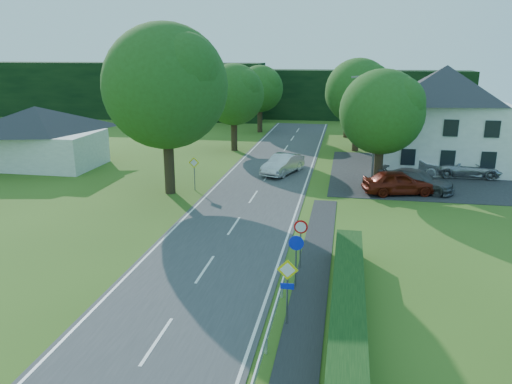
% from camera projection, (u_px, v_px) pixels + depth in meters
% --- Properties ---
extents(road, '(7.00, 80.00, 0.04)m').
position_uv_depth(road, '(241.00, 215.00, 30.61)').
color(road, '#3B3B3E').
rests_on(road, ground).
extents(parking_pad, '(14.00, 16.00, 0.04)m').
position_uv_depth(parking_pad, '(418.00, 174.00, 40.81)').
color(parking_pad, '#252527').
rests_on(parking_pad, ground).
extents(line_edge_left, '(0.12, 80.00, 0.01)m').
position_uv_depth(line_edge_left, '(190.00, 212.00, 31.17)').
color(line_edge_left, white).
rests_on(line_edge_left, road).
extents(line_edge_right, '(0.12, 80.00, 0.01)m').
position_uv_depth(line_edge_right, '(294.00, 218.00, 30.04)').
color(line_edge_right, white).
rests_on(line_edge_right, road).
extents(line_centre, '(0.12, 80.00, 0.01)m').
position_uv_depth(line_centre, '(241.00, 215.00, 30.61)').
color(line_centre, white).
rests_on(line_centre, road).
extents(tree_main, '(9.40, 9.40, 11.64)m').
position_uv_depth(tree_main, '(167.00, 111.00, 33.85)').
color(tree_main, '#254C17').
rests_on(tree_main, ground).
extents(tree_left_far, '(7.00, 7.00, 8.58)m').
position_uv_depth(tree_left_far, '(234.00, 108.00, 49.22)').
color(tree_left_far, '#254C17').
rests_on(tree_left_far, ground).
extents(tree_right_far, '(7.40, 7.40, 9.09)m').
position_uv_depth(tree_right_far, '(357.00, 105.00, 48.95)').
color(tree_right_far, '#254C17').
rests_on(tree_right_far, ground).
extents(tree_left_back, '(6.60, 6.60, 8.07)m').
position_uv_depth(tree_left_back, '(260.00, 99.00, 60.55)').
color(tree_left_back, '#254C17').
rests_on(tree_left_back, ground).
extents(tree_right_back, '(6.20, 6.20, 7.56)m').
position_uv_depth(tree_right_back, '(347.00, 105.00, 56.90)').
color(tree_right_back, '#254C17').
rests_on(tree_right_back, ground).
extents(tree_right_mid, '(7.00, 7.00, 8.58)m').
position_uv_depth(tree_right_mid, '(381.00, 130.00, 35.52)').
color(tree_right_mid, '#254C17').
rests_on(tree_right_mid, ground).
extents(treeline_left, '(44.00, 6.00, 8.00)m').
position_uv_depth(treeline_left, '(116.00, 90.00, 74.12)').
color(treeline_left, black).
rests_on(treeline_left, ground).
extents(treeline_right, '(30.00, 5.00, 7.00)m').
position_uv_depth(treeline_right, '(362.00, 95.00, 71.75)').
color(treeline_right, black).
rests_on(treeline_right, ground).
extents(bungalow_left, '(11.00, 6.50, 5.20)m').
position_uv_depth(bungalow_left, '(38.00, 135.00, 42.82)').
color(bungalow_left, beige).
rests_on(bungalow_left, ground).
extents(house_white, '(10.60, 8.40, 8.60)m').
position_uv_depth(house_white, '(442.00, 116.00, 42.09)').
color(house_white, silver).
rests_on(house_white, ground).
extents(streetlight, '(2.03, 0.18, 8.00)m').
position_uv_depth(streetlight, '(373.00, 124.00, 37.44)').
color(streetlight, slate).
rests_on(streetlight, ground).
extents(sign_priority_right, '(0.78, 0.09, 2.59)m').
position_uv_depth(sign_priority_right, '(287.00, 280.00, 18.01)').
color(sign_priority_right, slate).
rests_on(sign_priority_right, ground).
extents(sign_roundabout, '(0.64, 0.08, 2.37)m').
position_uv_depth(sign_roundabout, '(296.00, 251.00, 20.88)').
color(sign_roundabout, slate).
rests_on(sign_roundabout, ground).
extents(sign_speed_limit, '(0.64, 0.11, 2.37)m').
position_uv_depth(sign_speed_limit, '(301.00, 233.00, 22.74)').
color(sign_speed_limit, slate).
rests_on(sign_speed_limit, ground).
extents(sign_priority_left, '(0.78, 0.09, 2.44)m').
position_uv_depth(sign_priority_left, '(194.00, 167.00, 35.64)').
color(sign_priority_left, slate).
rests_on(sign_priority_left, ground).
extents(moving_car, '(3.22, 5.12, 1.59)m').
position_uv_depth(moving_car, '(283.00, 164.00, 40.56)').
color(moving_car, '#BDBCC1').
rests_on(moving_car, road).
extents(motorcycle, '(0.66, 1.69, 0.88)m').
position_uv_depth(motorcycle, '(281.00, 171.00, 39.69)').
color(motorcycle, black).
rests_on(motorcycle, road).
extents(parked_car_red, '(5.26, 3.13, 1.68)m').
position_uv_depth(parked_car_red, '(398.00, 182.00, 34.84)').
color(parked_car_red, '#66170B').
rests_on(parked_car_red, parking_pad).
extents(parked_car_silver_a, '(4.77, 2.01, 1.53)m').
position_uv_depth(parked_car_silver_a, '(413.00, 165.00, 40.51)').
color(parked_car_silver_a, '#B2B1B6').
rests_on(parked_car_silver_a, parking_pad).
extents(parked_car_grey, '(5.64, 3.80, 1.52)m').
position_uv_depth(parked_car_grey, '(416.00, 180.00, 35.67)').
color(parked_car_grey, '#494A4E').
rests_on(parked_car_grey, parking_pad).
extents(parked_car_silver_b, '(5.05, 2.35, 1.40)m').
position_uv_depth(parked_car_silver_b, '(468.00, 168.00, 39.69)').
color(parked_car_silver_b, '#98999F').
rests_on(parked_car_silver_b, parking_pad).
extents(parasol, '(2.15, 2.19, 1.79)m').
position_uv_depth(parasol, '(406.00, 157.00, 42.59)').
color(parasol, '#B3310E').
rests_on(parasol, parking_pad).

